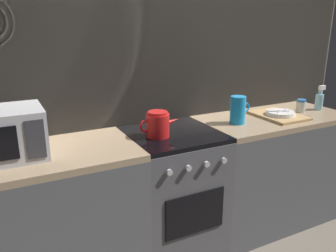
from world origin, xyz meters
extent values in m
plane|color=#6B6054|center=(0.00, 0.00, 0.00)|extent=(8.00, 8.00, 0.00)
cube|color=#A39989|center=(0.00, 0.33, 1.20)|extent=(3.60, 0.05, 2.40)
cube|color=beige|center=(0.00, 0.30, 1.20)|extent=(3.58, 0.01, 2.39)
cube|color=#515459|center=(-0.90, 0.00, 0.43)|extent=(1.20, 0.60, 0.86)
cube|color=#9E8466|center=(-0.90, 0.00, 0.88)|extent=(1.20, 0.60, 0.04)
cube|color=#4C4C51|center=(0.00, 0.00, 0.43)|extent=(0.60, 0.60, 0.87)
cube|color=black|center=(0.00, 0.00, 0.89)|extent=(0.59, 0.59, 0.03)
cube|color=black|center=(0.00, -0.30, 0.45)|extent=(0.42, 0.01, 0.28)
cylinder|color=#B7B7BC|center=(-0.19, -0.32, 0.78)|extent=(0.04, 0.02, 0.04)
cylinder|color=#B7B7BC|center=(-0.06, -0.32, 0.78)|extent=(0.04, 0.02, 0.04)
cylinder|color=#B7B7BC|center=(0.06, -0.32, 0.78)|extent=(0.04, 0.02, 0.04)
cylinder|color=#B7B7BC|center=(0.19, -0.32, 0.78)|extent=(0.04, 0.02, 0.04)
cube|color=#515459|center=(0.90, 0.00, 0.43)|extent=(1.20, 0.60, 0.86)
cube|color=#9E8466|center=(0.90, 0.00, 0.88)|extent=(1.20, 0.60, 0.04)
cube|color=#333338|center=(-0.87, -0.15, 1.04)|extent=(0.09, 0.01, 0.21)
cylinder|color=red|center=(-0.13, -0.03, 0.98)|extent=(0.15, 0.15, 0.15)
cylinder|color=red|center=(-0.13, -0.03, 1.06)|extent=(0.13, 0.13, 0.02)
cone|color=red|center=(-0.02, -0.03, 0.99)|extent=(0.10, 0.04, 0.05)
torus|color=red|center=(-0.21, -0.03, 0.98)|extent=(0.08, 0.01, 0.08)
cylinder|color=#198CD8|center=(0.51, -0.02, 1.00)|extent=(0.11, 0.11, 0.20)
torus|color=#198CD8|center=(0.58, -0.02, 1.01)|extent=(0.08, 0.01, 0.08)
cube|color=tan|center=(0.91, -0.03, 0.91)|extent=(0.30, 0.40, 0.02)
cylinder|color=white|center=(0.91, -0.05, 0.93)|extent=(0.22, 0.22, 0.01)
cylinder|color=white|center=(0.91, -0.05, 0.94)|extent=(0.21, 0.21, 0.01)
cylinder|color=silver|center=(0.93, -0.05, 0.95)|extent=(0.16, 0.07, 0.01)
cube|color=silver|center=(0.89, -0.04, 0.95)|extent=(0.16, 0.09, 0.00)
cylinder|color=silver|center=(1.18, 0.00, 0.94)|extent=(0.08, 0.08, 0.08)
cylinder|color=#2D6BAD|center=(1.18, 0.00, 0.99)|extent=(0.07, 0.07, 0.02)
cylinder|color=#8CCCE5|center=(1.37, -0.01, 0.97)|extent=(0.06, 0.06, 0.13)
cylinder|color=#8CCCE5|center=(1.37, -0.01, 1.05)|extent=(0.03, 0.03, 0.04)
cube|color=white|center=(1.39, -0.01, 1.08)|extent=(0.06, 0.02, 0.04)
camera|label=1|loc=(-1.02, -1.91, 1.61)|focal=36.54mm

